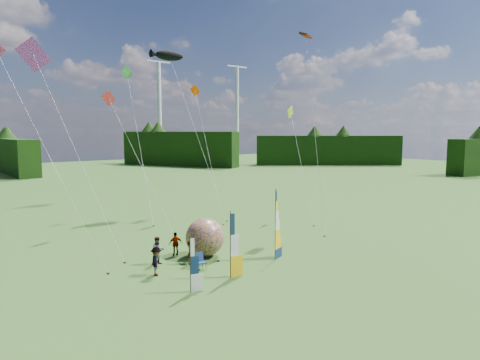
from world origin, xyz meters
TOP-DOWN VIEW (x-y plane):
  - ground at (0.00, 0.00)m, footprint 220.00×220.00m
  - treeline_ring at (0.00, 0.00)m, footprint 210.00×210.00m
  - turbine_left at (70.00, 95.00)m, footprint 8.00×1.20m
  - turbine_right at (45.00, 102.00)m, footprint 8.00×1.20m
  - feather_banner_main at (0.87, 2.50)m, footprint 1.23×0.57m
  - side_banner_left at (-3.70, 1.52)m, footprint 1.08×0.27m
  - side_banner_far at (-6.82, 1.00)m, footprint 0.89×0.35m
  - bol_inflatable at (-2.38, 6.22)m, footprint 3.19×3.19m
  - spectator_a at (-4.15, 5.33)m, footprint 0.66×0.66m
  - spectator_b at (-5.86, 6.56)m, footprint 0.96×0.57m
  - spectator_c at (-6.97, 4.67)m, footprint 0.90×1.22m
  - spectator_d at (-3.89, 7.68)m, footprint 1.05×0.64m
  - camp_chair at (-4.21, 3.93)m, footprint 0.68×0.68m
  - kite_whale at (6.16, 20.65)m, footprint 8.57×16.13m
  - kite_rainbow_delta at (-9.12, 11.85)m, footprint 8.21×11.95m
  - kite_parafoil at (10.45, 7.70)m, footprint 9.58×11.19m
  - small_kite_red at (-2.40, 16.20)m, footprint 5.92×11.68m
  - small_kite_orange at (5.47, 17.24)m, footprint 4.21×9.67m
  - small_kite_yellow at (12.42, 11.10)m, footprint 8.26×10.19m
  - small_kite_pink at (-11.52, 9.00)m, footprint 8.29×8.21m
  - small_kite_green at (0.55, 22.62)m, footprint 6.75×14.05m

SIDE VIEW (x-z plane):
  - ground at x=0.00m, z-range 0.00..0.00m
  - camp_chair at x=-4.21m, z-range 0.00..1.09m
  - spectator_a at x=-4.15m, z-range 0.00..1.55m
  - spectator_d at x=-3.89m, z-range 0.00..1.66m
  - spectator_c at x=-6.97m, z-range 0.00..1.78m
  - spectator_b at x=-5.86m, z-range 0.00..1.85m
  - bol_inflatable at x=-2.38m, z-range 0.00..2.71m
  - side_banner_far at x=-6.82m, z-range 0.00..3.02m
  - side_banner_left at x=-3.70m, z-range 0.00..3.91m
  - feather_banner_main at x=0.87m, z-range 0.00..4.73m
  - treeline_ring at x=0.00m, z-range 0.00..8.00m
  - small_kite_yellow at x=12.42m, z-range 0.00..11.98m
  - small_kite_red at x=-2.40m, z-range 0.00..13.02m
  - small_kite_orange at x=5.47m, z-range 0.00..14.15m
  - small_kite_pink at x=-11.52m, z-range 0.00..14.65m
  - kite_rainbow_delta at x=-9.12m, z-range 0.00..16.23m
  - small_kite_green at x=0.55m, z-range 0.00..16.58m
  - kite_whale at x=6.16m, z-range 0.00..19.28m
  - kite_parafoil at x=10.45m, z-range 0.00..19.63m
  - turbine_left at x=70.00m, z-range 0.00..30.00m
  - turbine_right at x=45.00m, z-range 0.00..30.00m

